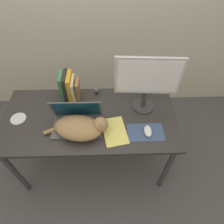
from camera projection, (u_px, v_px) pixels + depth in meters
ground_plane at (94, 191)px, 1.93m from camera, size 12.00×12.00×0.00m
desk at (90, 123)px, 1.64m from camera, size 1.38×0.66×0.73m
laptop at (78, 121)px, 1.50m from camera, size 0.37×0.22×0.23m
cat at (81, 127)px, 1.44m from camera, size 0.48×0.28×0.15m
external_monitor at (147, 81)px, 1.44m from camera, size 0.48×0.18×0.48m
mousepad at (146, 132)px, 1.48m from camera, size 0.27×0.16×0.00m
computer_mouse at (148, 131)px, 1.47m from camera, size 0.06×0.10×0.03m
book_row at (69, 88)px, 1.63m from camera, size 0.16×0.16×0.25m
notepad at (115, 131)px, 1.49m from camera, size 0.21×0.28×0.01m
webcam at (96, 90)px, 1.71m from camera, size 0.05×0.05×0.07m
cd_disc at (18, 119)px, 1.57m from camera, size 0.12×0.12×0.00m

